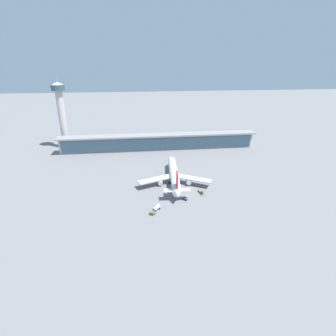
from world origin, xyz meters
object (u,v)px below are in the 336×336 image
object	(u,v)px
service_truck_mid_apron_olive	(201,192)
control_tower	(61,110)
safety_cone_alpha	(204,195)
safety_cone_charlie	(163,199)
service_truck_under_wing_blue	(185,199)
airliner_on_stand	(174,175)
safety_cone_bravo	(165,198)
service_truck_near_nose_olive	(155,209)

from	to	relation	value
service_truck_mid_apron_olive	control_tower	size ratio (longest dim) A/B	0.11
safety_cone_alpha	safety_cone_charlie	xyz separation A→B (m)	(-26.18, -1.68, 0.00)
service_truck_under_wing_blue	safety_cone_charlie	bearing A→B (deg)	167.58
safety_cone_charlie	service_truck_under_wing_blue	bearing A→B (deg)	-12.42
control_tower	safety_cone_charlie	distance (m)	144.63
airliner_on_stand	service_truck_mid_apron_olive	xyz separation A→B (m)	(14.65, -17.30, -4.68)
airliner_on_stand	safety_cone_bravo	xyz separation A→B (m)	(-8.85, -21.98, -5.17)
service_truck_under_wing_blue	safety_cone_alpha	xyz separation A→B (m)	(12.96, 4.60, -0.56)
airliner_on_stand	service_truck_under_wing_blue	xyz separation A→B (m)	(2.97, -25.26, -4.61)
airliner_on_stand	safety_cone_bravo	distance (m)	24.25
service_truck_under_wing_blue	safety_cone_bravo	size ratio (longest dim) A/B	4.70
airliner_on_stand	service_truck_near_nose_olive	bearing A→B (deg)	-113.77
service_truck_mid_apron_olive	service_truck_under_wing_blue	bearing A→B (deg)	-145.71
service_truck_mid_apron_olive	safety_cone_alpha	xyz separation A→B (m)	(1.28, -3.37, -0.49)
safety_cone_charlie	service_truck_mid_apron_olive	bearing A→B (deg)	11.46
service_truck_under_wing_blue	safety_cone_bravo	distance (m)	12.28
service_truck_near_nose_olive	airliner_on_stand	bearing A→B (deg)	66.23
service_truck_near_nose_olive	service_truck_under_wing_blue	bearing A→B (deg)	29.80
service_truck_mid_apron_olive	control_tower	bearing A→B (deg)	134.33
safety_cone_alpha	safety_cone_charlie	size ratio (longest dim) A/B	1.00
service_truck_under_wing_blue	service_truck_mid_apron_olive	world-z (taller)	service_truck_mid_apron_olive
service_truck_near_nose_olive	safety_cone_bravo	bearing A→B (deg)	63.46
service_truck_mid_apron_olive	safety_cone_bravo	distance (m)	23.97
service_truck_under_wing_blue	safety_cone_alpha	size ratio (longest dim) A/B	4.70
control_tower	service_truck_under_wing_blue	bearing A→B (deg)	-50.98
control_tower	safety_cone_alpha	distance (m)	159.66
service_truck_near_nose_olive	service_truck_under_wing_blue	distance (m)	21.75
service_truck_near_nose_olive	service_truck_mid_apron_olive	bearing A→B (deg)	31.57
service_truck_near_nose_olive	control_tower	size ratio (longest dim) A/B	0.13
service_truck_mid_apron_olive	safety_cone_charlie	bearing A→B (deg)	-168.54
service_truck_under_wing_blue	service_truck_near_nose_olive	bearing A→B (deg)	-150.20
airliner_on_stand	control_tower	distance (m)	133.25
airliner_on_stand	safety_cone_charlie	size ratio (longest dim) A/B	93.52
safety_cone_bravo	service_truck_near_nose_olive	bearing A→B (deg)	-116.54
control_tower	airliner_on_stand	bearing A→B (deg)	-44.96
service_truck_under_wing_blue	airliner_on_stand	bearing A→B (deg)	96.71
service_truck_under_wing_blue	control_tower	bearing A→B (deg)	129.02
airliner_on_stand	safety_cone_charlie	world-z (taller)	airliner_on_stand
airliner_on_stand	service_truck_under_wing_blue	distance (m)	25.85
service_truck_mid_apron_olive	control_tower	world-z (taller)	control_tower
control_tower	service_truck_near_nose_olive	bearing A→B (deg)	-59.28
control_tower	safety_cone_alpha	bearing A→B (deg)	-46.20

